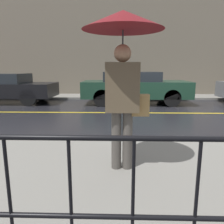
{
  "coord_description": "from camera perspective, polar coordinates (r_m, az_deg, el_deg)",
  "views": [
    {
      "loc": [
        -1.76,
        -7.58,
        1.53
      ],
      "look_at": [
        -1.94,
        -1.38,
        0.3
      ],
      "focal_mm": 35.0,
      "sensor_mm": 36.0,
      "label": 1
    }
  ],
  "objects": [
    {
      "name": "ground_plane",
      "position": [
        7.93,
        14.43,
        -0.26
      ],
      "size": [
        80.0,
        80.0,
        0.0
      ],
      "primitive_type": "plane",
      "color": "black"
    },
    {
      "name": "sidewalk_far",
      "position": [
        12.0,
        10.1,
        3.97
      ],
      "size": [
        28.0,
        1.71,
        0.1
      ],
      "color": "gray",
      "rests_on": "ground_plane"
    },
    {
      "name": "lane_marking",
      "position": [
        7.93,
        14.43,
        -0.24
      ],
      "size": [
        25.2,
        0.12,
        0.01
      ],
      "color": "gold",
      "rests_on": "ground_plane"
    },
    {
      "name": "building_storefront",
      "position": [
        13.0,
        9.92,
        18.03
      ],
      "size": [
        28.0,
        0.3,
        6.21
      ],
      "color": "#706656",
      "rests_on": "ground_plane"
    },
    {
      "name": "pedestrian",
      "position": [
        3.01,
        2.92,
        16.59
      ],
      "size": [
        1.08,
        1.08,
        2.17
      ],
      "color": "#4C4742",
      "rests_on": "sidewalk_near"
    },
    {
      "name": "car_black",
      "position": [
        11.06,
        -26.44,
        5.77
      ],
      "size": [
        4.48,
        1.81,
        1.32
      ],
      "color": "black",
      "rests_on": "ground_plane"
    },
    {
      "name": "car_dark_green",
      "position": [
        9.79,
        5.93,
        6.57
      ],
      "size": [
        4.62,
        1.91,
        1.4
      ],
      "color": "#193828",
      "rests_on": "ground_plane"
    }
  ]
}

